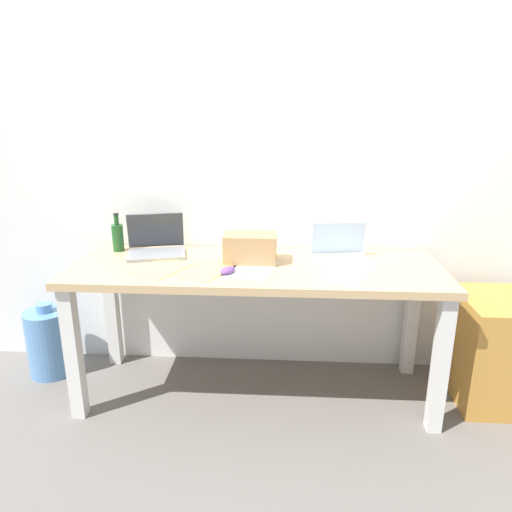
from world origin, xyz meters
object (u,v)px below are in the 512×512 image
at_px(laptop_left, 156,246).
at_px(beer_bottle, 118,236).
at_px(computer_mouse, 227,270).
at_px(laptop_right, 341,254).
at_px(filing_cabinet, 494,349).
at_px(water_cooler_jug, 49,342).
at_px(desk, 256,283).
at_px(cardboard_box, 250,248).

xyz_separation_m(laptop_left, beer_bottle, (-0.23, 0.05, 0.04)).
bearing_deg(computer_mouse, laptop_right, 53.72).
bearing_deg(beer_bottle, computer_mouse, -27.92).
height_order(laptop_left, filing_cabinet, laptop_left).
relative_size(laptop_left, water_cooler_jug, 0.80).
bearing_deg(filing_cabinet, beer_bottle, 174.98).
xyz_separation_m(desk, computer_mouse, (-0.13, -0.14, 0.12)).
relative_size(laptop_right, beer_bottle, 1.48).
relative_size(desk, cardboard_box, 7.04).
bearing_deg(water_cooler_jug, laptop_right, -0.84).
bearing_deg(desk, water_cooler_jug, 174.33).
height_order(beer_bottle, computer_mouse, beer_bottle).
bearing_deg(laptop_right, computer_mouse, -157.49).
distance_m(beer_bottle, filing_cabinet, 2.17).
distance_m(laptop_right, cardboard_box, 0.49).
distance_m(laptop_left, water_cooler_jug, 0.91).
bearing_deg(laptop_left, computer_mouse, -35.18).
distance_m(cardboard_box, water_cooler_jug, 1.37).
bearing_deg(water_cooler_jug, beer_bottle, 11.26).
relative_size(laptop_left, beer_bottle, 1.65).
xyz_separation_m(cardboard_box, filing_cabinet, (1.32, -0.03, -0.54)).
bearing_deg(beer_bottle, laptop_right, -5.18).
bearing_deg(water_cooler_jug, computer_mouse, -13.44).
xyz_separation_m(laptop_left, cardboard_box, (0.54, -0.11, 0.03)).
bearing_deg(laptop_right, cardboard_box, -174.84).
bearing_deg(water_cooler_jug, laptop_left, 3.52).
xyz_separation_m(beer_bottle, water_cooler_jug, (-0.45, -0.09, -0.64)).
relative_size(beer_bottle, filing_cabinet, 0.38).
xyz_separation_m(laptop_left, laptop_right, (1.02, -0.07, -0.01)).
bearing_deg(cardboard_box, laptop_left, 168.38).
xyz_separation_m(desk, beer_bottle, (-0.80, 0.21, 0.19)).
relative_size(laptop_left, computer_mouse, 3.63).
bearing_deg(computer_mouse, laptop_left, 176.02).
relative_size(laptop_right, cardboard_box, 1.19).
bearing_deg(beer_bottle, filing_cabinet, -5.02).
xyz_separation_m(laptop_right, beer_bottle, (-1.25, 0.11, 0.04)).
bearing_deg(laptop_right, desk, -167.59).
bearing_deg(laptop_left, filing_cabinet, -4.21).
bearing_deg(desk, laptop_right, 12.41).
relative_size(desk, laptop_right, 5.92).
bearing_deg(desk, laptop_left, 163.80).
bearing_deg(beer_bottle, laptop_left, -11.39).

